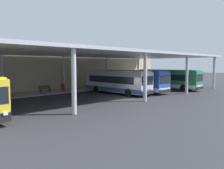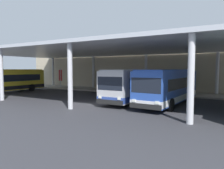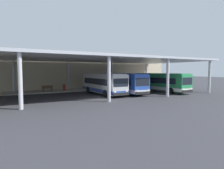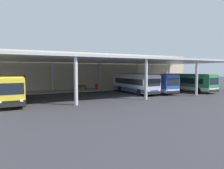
{
  "view_description": "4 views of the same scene",
  "coord_description": "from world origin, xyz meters",
  "px_view_note": "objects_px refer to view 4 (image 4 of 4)",
  "views": [
    {
      "loc": [
        -19.63,
        -17.46,
        3.94
      ],
      "look_at": [
        1.83,
        4.5,
        1.3
      ],
      "focal_mm": 36.44,
      "sensor_mm": 36.0,
      "label": 1
    },
    {
      "loc": [
        11.74,
        -15.59,
        3.23
      ],
      "look_at": [
        -0.68,
        5.18,
        1.48
      ],
      "focal_mm": 34.66,
      "sensor_mm": 36.0,
      "label": 2
    },
    {
      "loc": [
        -10.44,
        -21.94,
        3.56
      ],
      "look_at": [
        3.94,
        3.85,
        1.48
      ],
      "focal_mm": 30.78,
      "sensor_mm": 36.0,
      "label": 3
    },
    {
      "loc": [
        -14.84,
        -22.87,
        3.77
      ],
      "look_at": [
        -1.22,
        5.05,
        1.5
      ],
      "focal_mm": 30.87,
      "sensor_mm": 36.0,
      "label": 4
    }
  ],
  "objects_px": {
    "bench_waiting": "(82,87)",
    "trash_bin": "(96,87)",
    "bus_nearest_bay": "(11,89)",
    "bus_middle_bay": "(152,83)",
    "bus_far_bay": "(187,82)",
    "banner_sign": "(23,82)",
    "bus_second_bay": "(134,83)"
  },
  "relations": [
    {
      "from": "bus_nearest_bay",
      "to": "bus_second_bay",
      "type": "height_order",
      "value": "same"
    },
    {
      "from": "bus_second_bay",
      "to": "bus_middle_bay",
      "type": "bearing_deg",
      "value": -6.15
    },
    {
      "from": "bench_waiting",
      "to": "trash_bin",
      "type": "xyz_separation_m",
      "value": [
        2.87,
        -0.17,
        0.01
      ]
    },
    {
      "from": "bus_nearest_bay",
      "to": "trash_bin",
      "type": "bearing_deg",
      "value": 32.87
    },
    {
      "from": "bus_nearest_bay",
      "to": "bench_waiting",
      "type": "bearing_deg",
      "value": 39.48
    },
    {
      "from": "bus_nearest_bay",
      "to": "bus_second_bay",
      "type": "distance_m",
      "value": 18.34
    },
    {
      "from": "bus_second_bay",
      "to": "trash_bin",
      "type": "distance_m",
      "value": 8.34
    },
    {
      "from": "bus_second_bay",
      "to": "bus_middle_bay",
      "type": "height_order",
      "value": "same"
    },
    {
      "from": "bus_far_bay",
      "to": "banner_sign",
      "type": "height_order",
      "value": "banner_sign"
    },
    {
      "from": "bus_second_bay",
      "to": "bus_middle_bay",
      "type": "distance_m",
      "value": 3.51
    },
    {
      "from": "bus_far_bay",
      "to": "banner_sign",
      "type": "distance_m",
      "value": 28.37
    },
    {
      "from": "bus_second_bay",
      "to": "bus_middle_bay",
      "type": "xyz_separation_m",
      "value": [
        3.49,
        -0.38,
        0.0
      ]
    },
    {
      "from": "bench_waiting",
      "to": "bus_middle_bay",
      "type": "bearing_deg",
      "value": -37.03
    },
    {
      "from": "bench_waiting",
      "to": "bus_nearest_bay",
      "type": "bearing_deg",
      "value": -140.52
    },
    {
      "from": "bus_middle_bay",
      "to": "bus_far_bay",
      "type": "distance_m",
      "value": 6.97
    },
    {
      "from": "bus_nearest_bay",
      "to": "banner_sign",
      "type": "distance_m",
      "value": 8.63
    },
    {
      "from": "bus_nearest_bay",
      "to": "banner_sign",
      "type": "relative_size",
      "value": 3.3
    },
    {
      "from": "bus_middle_bay",
      "to": "banner_sign",
      "type": "bearing_deg",
      "value": 161.15
    },
    {
      "from": "bus_middle_bay",
      "to": "trash_bin",
      "type": "xyz_separation_m",
      "value": [
        -7.48,
        7.63,
        -0.98
      ]
    },
    {
      "from": "bus_far_bay",
      "to": "bench_waiting",
      "type": "bearing_deg",
      "value": 151.96
    },
    {
      "from": "bus_second_bay",
      "to": "trash_bin",
      "type": "relative_size",
      "value": 10.77
    },
    {
      "from": "bus_middle_bay",
      "to": "bus_nearest_bay",
      "type": "bearing_deg",
      "value": -175.85
    },
    {
      "from": "bus_far_bay",
      "to": "bus_nearest_bay",
      "type": "bearing_deg",
      "value": -179.55
    },
    {
      "from": "bus_middle_bay",
      "to": "trash_bin",
      "type": "relative_size",
      "value": 10.83
    },
    {
      "from": "bus_nearest_bay",
      "to": "bus_far_bay",
      "type": "bearing_deg",
      "value": 0.45
    },
    {
      "from": "bus_middle_bay",
      "to": "bus_far_bay",
      "type": "height_order",
      "value": "same"
    },
    {
      "from": "bus_nearest_bay",
      "to": "bus_far_bay",
      "type": "xyz_separation_m",
      "value": [
        28.57,
        0.22,
        0.0
      ]
    },
    {
      "from": "bus_nearest_bay",
      "to": "banner_sign",
      "type": "xyz_separation_m",
      "value": [
        1.44,
        8.5,
        0.32
      ]
    },
    {
      "from": "trash_bin",
      "to": "banner_sign",
      "type": "distance_m",
      "value": 12.89
    },
    {
      "from": "bus_nearest_bay",
      "to": "bus_middle_bay",
      "type": "bearing_deg",
      "value": 4.15
    },
    {
      "from": "bus_middle_bay",
      "to": "bus_far_bay",
      "type": "xyz_separation_m",
      "value": [
        6.84,
        -1.35,
        0.0
      ]
    },
    {
      "from": "trash_bin",
      "to": "bus_nearest_bay",
      "type": "bearing_deg",
      "value": -147.13
    }
  ]
}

